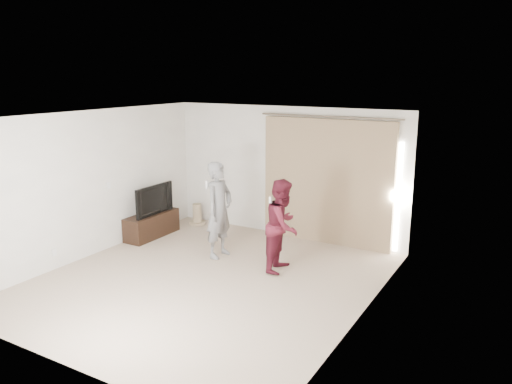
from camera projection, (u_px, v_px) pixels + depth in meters
floor at (207, 280)px, 7.95m from camera, size 5.50×5.50×0.00m
wall_back at (286, 172)px, 9.97m from camera, size 5.00×0.04×2.60m
wall_left at (91, 184)px, 8.86m from camera, size 0.04×5.50×2.60m
ceiling at (203, 116)px, 7.35m from camera, size 5.00×5.50×0.01m
curtain at (327, 182)px, 9.49m from camera, size 2.80×0.11×2.46m
tv_console at (152, 225)px, 10.06m from camera, size 0.43×1.24×0.48m
tv at (151, 199)px, 9.94m from camera, size 0.14×1.03×0.59m
scratching_post at (197, 216)px, 10.89m from camera, size 0.34×0.34×0.45m
person_man at (219, 210)px, 8.84m from camera, size 0.43×0.64×1.72m
person_woman at (283, 225)px, 8.22m from camera, size 0.67×0.81×1.55m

